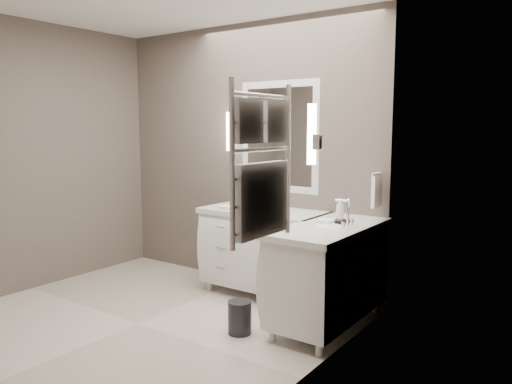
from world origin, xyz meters
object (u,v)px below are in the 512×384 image
Objects in this scene: vanity_back at (264,247)px; towel_ladder at (262,173)px; waste_bin at (240,317)px; vanity_right at (329,269)px.

towel_ladder reaches higher than vanity_back.
towel_ladder is (1.10, -1.63, 0.91)m from vanity_back.
vanity_right is at bearing 48.09° from waste_bin.
vanity_right is at bearing 99.84° from towel_ladder.
towel_ladder reaches higher than vanity_right.
towel_ladder is (0.23, -1.30, 0.91)m from vanity_right.
vanity_right is 0.83m from waste_bin.
towel_ladder is at bearing -80.16° from vanity_right.
waste_bin is (0.37, -0.88, -0.35)m from vanity_back.
vanity_back and vanity_right have the same top height.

